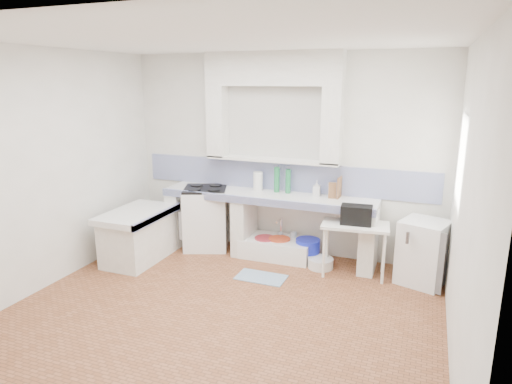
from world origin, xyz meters
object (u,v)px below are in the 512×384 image
(fridge, at_px, (423,252))
(side_table, at_px, (354,250))
(stove, at_px, (206,219))
(sink, at_px, (277,248))

(fridge, bearing_deg, side_table, -156.05)
(stove, height_order, sink, stove)
(fridge, bearing_deg, stove, -163.86)
(stove, bearing_deg, side_table, -26.29)
(side_table, bearing_deg, sink, 162.59)
(side_table, height_order, fridge, fridge)
(side_table, distance_m, fridge, 0.82)
(sink, height_order, fridge, fridge)
(sink, relative_size, side_table, 1.21)
(side_table, relative_size, fridge, 1.04)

